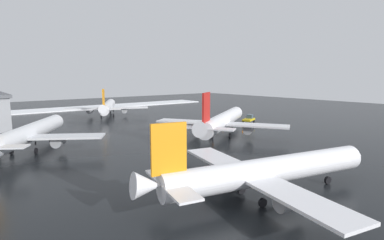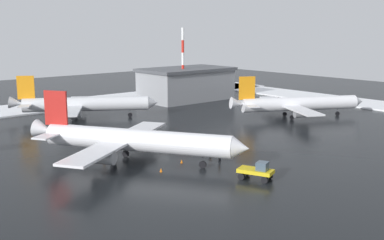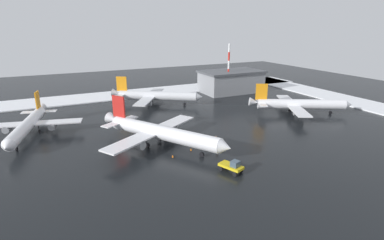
% 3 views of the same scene
% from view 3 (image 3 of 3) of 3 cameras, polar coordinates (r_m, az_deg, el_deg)
% --- Properties ---
extents(ground_plane, '(240.00, 240.00, 0.00)m').
position_cam_3_polar(ground_plane, '(78.05, -0.71, -2.24)').
color(ground_plane, black).
extents(snow_bank_far, '(152.00, 16.00, 0.35)m').
position_cam_3_polar(snow_bank_far, '(123.41, -10.68, 4.99)').
color(snow_bank_far, white).
rests_on(snow_bank_far, ground_plane).
extents(snow_bank_left, '(14.00, 116.00, 0.35)m').
position_cam_3_polar(snow_bank_left, '(121.44, 29.28, 2.82)').
color(snow_bank_left, white).
rests_on(snow_bank_left, ground_plane).
extents(airplane_distant_tail, '(26.34, 30.74, 10.22)m').
position_cam_3_polar(airplane_distant_tail, '(68.15, -6.08, -2.33)').
color(airplane_distant_tail, white).
rests_on(airplane_distant_tail, ground_plane).
extents(airplane_far_rear, '(25.11, 29.94, 8.99)m').
position_cam_3_polar(airplane_far_rear, '(84.45, -28.80, -0.81)').
color(airplane_far_rear, white).
rests_on(airplane_far_rear, ground_plane).
extents(airplane_parked_starboard, '(29.16, 24.87, 9.42)m').
position_cam_3_polar(airplane_parked_starboard, '(98.71, 19.64, 2.87)').
color(airplane_parked_starboard, white).
rests_on(airplane_parked_starboard, ground_plane).
extents(airplane_parked_portside, '(28.42, 24.40, 9.57)m').
position_cam_3_polar(airplane_parked_portside, '(104.81, -7.00, 4.62)').
color(airplane_parked_portside, silver).
rests_on(airplane_parked_portside, ground_plane).
extents(pushback_tug, '(3.73, 5.09, 2.50)m').
position_cam_3_polar(pushback_tug, '(57.30, 7.65, -8.67)').
color(pushback_tug, gold).
rests_on(pushback_tug, ground_plane).
extents(ground_crew_by_nose_gear, '(0.36, 0.36, 1.71)m').
position_cam_3_polar(ground_crew_by_nose_gear, '(66.17, 4.87, -5.15)').
color(ground_crew_by_nose_gear, black).
rests_on(ground_crew_by_nose_gear, ground_plane).
extents(ground_crew_near_tug, '(0.36, 0.36, 1.71)m').
position_cam_3_polar(ground_crew_near_tug, '(70.77, 4.59, -3.59)').
color(ground_crew_near_tug, black).
rests_on(ground_crew_near_tug, ground_plane).
extents(ground_crew_beside_wing, '(0.36, 0.36, 1.71)m').
position_cam_3_polar(ground_crew_beside_wing, '(72.62, -8.74, -3.19)').
color(ground_crew_beside_wing, black).
rests_on(ground_crew_beside_wing, ground_plane).
extents(antenna_mast, '(0.70, 0.70, 19.70)m').
position_cam_3_polar(antenna_mast, '(121.95, 6.97, 9.64)').
color(antenna_mast, red).
rests_on(antenna_mast, ground_plane).
extents(cargo_hangar, '(25.02, 15.03, 8.80)m').
position_cam_3_polar(cargo_hangar, '(125.26, 7.44, 7.33)').
color(cargo_hangar, gray).
rests_on(cargo_hangar, ground_plane).
extents(traffic_cone_near_nose, '(0.36, 0.36, 0.55)m').
position_cam_3_polar(traffic_cone_near_nose, '(63.41, -3.70, -6.86)').
color(traffic_cone_near_nose, orange).
rests_on(traffic_cone_near_nose, ground_plane).
extents(traffic_cone_mid_line, '(0.36, 0.36, 0.55)m').
position_cam_3_polar(traffic_cone_mid_line, '(66.56, -0.19, -5.59)').
color(traffic_cone_mid_line, orange).
rests_on(traffic_cone_mid_line, ground_plane).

